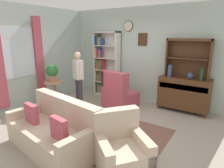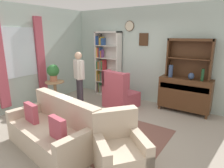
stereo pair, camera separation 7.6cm
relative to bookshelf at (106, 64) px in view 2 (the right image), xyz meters
name	(u,v)px [view 2 (the right image)]	position (x,y,z in m)	size (l,w,h in m)	color
ground_plane	(104,125)	(1.33, -1.94, -1.06)	(5.40, 4.60, 0.02)	#9E9384
wall_back	(145,55)	(1.32, 0.19, 0.36)	(5.00, 0.09, 2.80)	#ADC1B7
wall_left	(30,57)	(-1.19, -1.99, 0.35)	(0.16, 4.20, 2.80)	#ADC1B7
area_rug	(103,133)	(1.53, -2.24, -1.05)	(2.53, 1.93, 0.01)	brown
bookshelf	(106,64)	(0.00, 0.00, 0.00)	(0.90, 0.30, 2.10)	silver
sideboard	(185,93)	(2.62, -0.08, -0.54)	(1.30, 0.45, 0.92)	#4C2D19
sideboard_hutch	(190,53)	(2.62, 0.02, 0.51)	(1.10, 0.26, 1.00)	#4C2D19
vase_tall	(171,71)	(2.23, -0.16, 0.03)	(0.11, 0.11, 0.32)	#33476B
vase_round	(191,76)	(2.75, -0.15, -0.04)	(0.15, 0.15, 0.17)	#33476B
bottle_wine	(203,75)	(3.01, -0.17, 0.02)	(0.07, 0.07, 0.30)	#194223
couch_floral	(54,131)	(1.09, -3.15, -0.74)	(1.90, 1.10, 0.90)	beige
armchair_floral	(119,151)	(2.38, -2.95, -0.76)	(1.08, 1.07, 0.88)	beige
wingback_chair	(119,94)	(1.02, -0.78, -0.67)	(0.90, 0.92, 1.05)	#B74C5B
plant_stand	(55,91)	(-0.49, -1.77, -0.59)	(0.52, 0.52, 0.75)	#A87F56
potted_plant_large	(53,71)	(-0.55, -1.74, -0.03)	(0.34, 0.34, 0.47)	#AD6B4C
potted_plant_small	(48,104)	(-0.39, -2.12, -0.84)	(0.25, 0.25, 0.35)	gray
person_reading	(79,76)	(0.06, -1.36, -0.14)	(0.50, 0.33, 1.56)	#38333D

